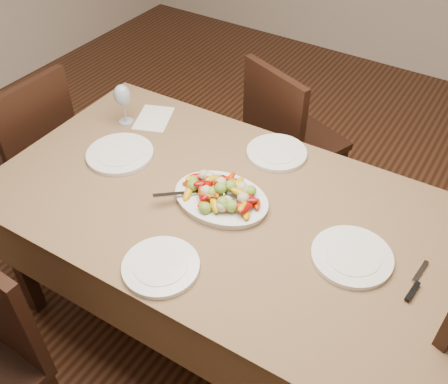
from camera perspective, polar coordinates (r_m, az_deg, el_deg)
floor at (r=2.51m, az=-4.60°, el=-13.65°), size 6.00×6.00×0.00m
dining_table at (r=2.19m, az=0.00°, el=-8.59°), size 1.87×1.09×0.76m
chair_far at (r=2.73m, az=8.33°, el=5.81°), size 0.54×0.54×0.95m
chair_left at (r=2.81m, az=-21.85°, el=4.09°), size 0.43×0.43×0.95m
serving_platter at (r=1.91m, az=-0.33°, el=-0.90°), size 0.37×0.28×0.02m
roasted_vegetables at (r=1.87m, az=-0.34°, el=0.38°), size 0.31×0.21×0.09m
serving_spoon at (r=1.89m, az=-2.61°, el=-0.04°), size 0.24×0.24×0.03m
plate_left at (r=2.18m, az=-11.80°, el=4.27°), size 0.29×0.29×0.02m
plate_right at (r=1.77m, az=14.40°, el=-7.15°), size 0.28×0.28×0.02m
plate_far at (r=2.15m, az=6.04°, el=4.47°), size 0.26×0.26×0.02m
plate_near at (r=1.70m, az=-7.22°, el=-8.46°), size 0.26×0.26×0.02m
wine_glass at (r=2.34m, az=-11.43°, el=9.94°), size 0.08×0.08×0.20m
menu_card at (r=2.39m, az=-8.04°, el=8.35°), size 0.22×0.25×0.00m
table_knife at (r=1.77m, az=21.08°, el=-9.64°), size 0.04×0.20×0.01m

